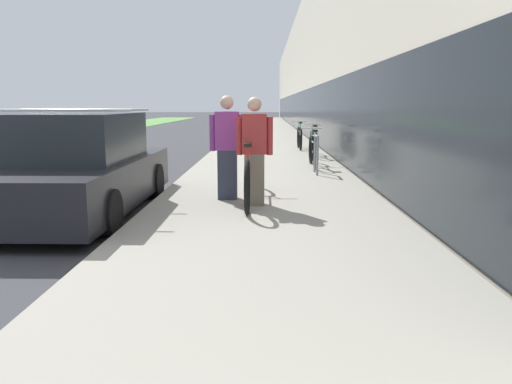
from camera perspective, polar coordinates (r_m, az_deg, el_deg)
The scene contains 11 objects.
sidewalk_slab at distance 26.05m, azimuth 1.18°, elevation 6.50°, with size 3.67×70.00×0.14m.
storefront_facade at distance 34.76m, azimuth 12.87°, elevation 12.92°, with size 10.01×70.00×7.20m.
lawn_strip at distance 32.02m, azimuth -19.32°, elevation 6.49°, with size 4.43×70.00×0.03m.
tandem_bicycle at distance 7.81m, azimuth -0.75°, elevation 1.99°, with size 0.52×2.86×0.96m.
person_rider at distance 7.40m, azimuth -0.18°, elevation 4.65°, with size 0.54×0.21×1.60m.
person_bystander at distance 7.90m, azimuth -3.31°, elevation 5.07°, with size 0.55×0.22×1.63m.
bike_rack_hoop at distance 10.96m, azimuth 6.89°, elevation 4.77°, with size 0.05×0.60×0.84m.
cruiser_bike_nearest at distance 12.30m, azimuth 6.55°, elevation 4.74°, with size 0.52×1.85×0.92m.
cruiser_bike_middle at distance 14.73m, azimuth 6.61°, elevation 5.61°, with size 0.52×1.86×0.94m.
cruiser_bike_farthest at distance 17.15m, azimuth 5.00°, elevation 6.24°, with size 0.52×1.81×0.93m.
parked_sedan_curbside at distance 7.96m, azimuth -19.83°, elevation 2.47°, with size 2.00×4.45×1.57m.
Camera 1 is at (5.10, -5.01, 1.63)m, focal length 35.00 mm.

